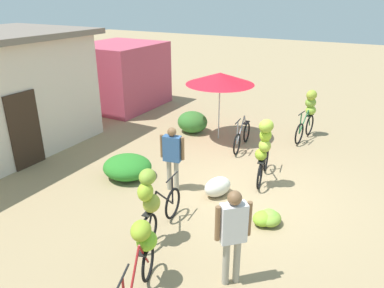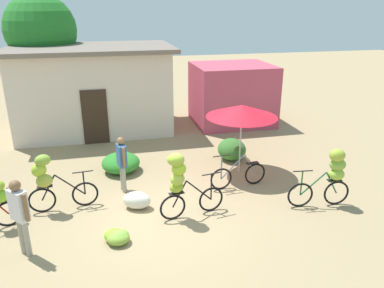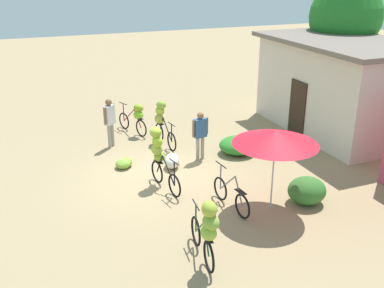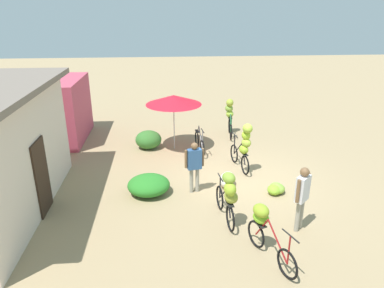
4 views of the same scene
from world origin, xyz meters
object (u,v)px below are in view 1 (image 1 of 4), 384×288
object	(u,v)px
bicycle_near_pile	(153,200)
produce_sack	(218,187)
bicycle_leftmost	(142,255)
bicycle_center_loaded	(264,147)
person_bystander	(233,229)
shop_pink	(121,75)
bicycle_by_shop	(242,137)
market_umbrella	(220,78)
banana_pile_on_ground	(268,218)
person_vendor	(172,153)
bicycle_rightmost	(309,110)

from	to	relation	value
bicycle_near_pile	produce_sack	bearing A→B (deg)	-9.99
bicycle_leftmost	bicycle_center_loaded	size ratio (longest dim) A/B	0.97
bicycle_leftmost	person_bystander	world-z (taller)	person_bystander
shop_pink	bicycle_by_shop	distance (m)	6.29
person_bystander	bicycle_leftmost	bearing A→B (deg)	126.66
market_umbrella	bicycle_near_pile	world-z (taller)	market_umbrella
banana_pile_on_ground	person_bystander	bearing A→B (deg)	179.40
bicycle_center_loaded	person_vendor	xyz separation A→B (m)	(-1.27, 1.74, -0.03)
market_umbrella	banana_pile_on_ground	size ratio (longest dim) A/B	3.16
shop_pink	market_umbrella	bearing A→B (deg)	-106.07
shop_pink	person_vendor	bearing A→B (deg)	-132.16
bicycle_by_shop	person_vendor	bearing A→B (deg)	171.31
bicycle_rightmost	person_bystander	world-z (taller)	person_bystander
produce_sack	person_bystander	bearing A→B (deg)	-150.50
bicycle_leftmost	bicycle_near_pile	bearing A→B (deg)	26.92
bicycle_by_shop	person_vendor	size ratio (longest dim) A/B	1.07
bicycle_leftmost	bicycle_center_loaded	bearing A→B (deg)	-6.42
bicycle_center_loaded	produce_sack	bearing A→B (deg)	144.72
bicycle_by_shop	bicycle_rightmost	distance (m)	2.46
market_umbrella	produce_sack	bearing A→B (deg)	-155.35
bicycle_leftmost	person_vendor	world-z (taller)	person_vendor
bicycle_rightmost	banana_pile_on_ground	xyz separation A→B (m)	(-5.30, -0.43, -0.75)
person_vendor	person_bystander	world-z (taller)	person_bystander
bicycle_rightmost	market_umbrella	bearing A→B (deg)	122.10
produce_sack	bicycle_near_pile	bearing A→B (deg)	170.01
shop_pink	person_bystander	world-z (taller)	shop_pink
bicycle_near_pile	shop_pink	bearing A→B (deg)	42.43
bicycle_near_pile	bicycle_center_loaded	size ratio (longest dim) A/B	0.98
bicycle_center_loaded	person_vendor	world-z (taller)	bicycle_center_loaded
bicycle_by_shop	banana_pile_on_ground	size ratio (longest dim) A/B	2.51
bicycle_by_shop	bicycle_leftmost	bearing A→B (deg)	-172.64
bicycle_leftmost	bicycle_by_shop	size ratio (longest dim) A/B	0.99
bicycle_leftmost	bicycle_near_pile	size ratio (longest dim) A/B	0.99
bicycle_rightmost	person_vendor	bearing A→B (deg)	158.70
produce_sack	bicycle_leftmost	bearing A→B (deg)	-175.81
bicycle_leftmost	person_vendor	distance (m)	3.21
bicycle_leftmost	produce_sack	xyz separation A→B (m)	(3.20, 0.23, -0.48)
market_umbrella	bicycle_center_loaded	xyz separation A→B (m)	(-2.24, -2.20, -0.95)
market_umbrella	bicycle_by_shop	distance (m)	1.87
market_umbrella	bicycle_by_shop	size ratio (longest dim) A/B	1.26
bicycle_leftmost	person_bystander	size ratio (longest dim) A/B	0.99
market_umbrella	bicycle_rightmost	world-z (taller)	market_umbrella
person_bystander	bicycle_center_loaded	bearing A→B (deg)	10.68
market_umbrella	bicycle_near_pile	xyz separation A→B (m)	(-5.28, -1.13, -1.07)
bicycle_near_pile	person_vendor	world-z (taller)	person_vendor
market_umbrella	bicycle_near_pile	bearing A→B (deg)	-167.92
produce_sack	shop_pink	bearing A→B (deg)	54.22
produce_sack	banana_pile_on_ground	bearing A→B (deg)	-111.70
bicycle_rightmost	person_bystander	xyz separation A→B (m)	(-7.14, -0.41, 0.14)
bicycle_near_pile	person_vendor	size ratio (longest dim) A/B	1.07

